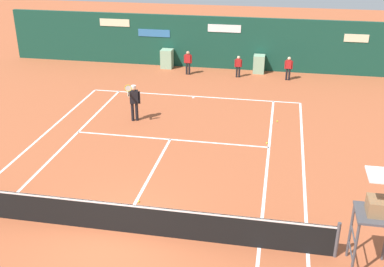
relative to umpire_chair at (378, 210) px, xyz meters
name	(u,v)px	position (x,y,z in m)	size (l,w,h in m)	color
ground_plane	(126,220)	(-6.77, 0.93, -1.79)	(80.00, 80.00, 0.01)	#B25633
tennis_net	(118,216)	(-6.77, 0.35, -1.28)	(12.10, 0.10, 1.07)	#4C4C51
sponsor_back_wall	(210,43)	(-6.77, 17.32, -0.30)	(25.00, 1.02, 3.07)	#144233
umpire_chair	(378,210)	(0.00, 0.00, 0.00)	(1.00, 1.00, 2.76)	#47474C
player_on_baseline	(134,100)	(-8.77, 8.40, -0.80)	(0.52, 0.82, 1.87)	black
ball_kid_left_post	(188,61)	(-7.80, 15.68, -1.00)	(0.46, 0.19, 1.38)	black
ball_kid_right_post	(238,65)	(-4.90, 15.68, -1.08)	(0.41, 0.19, 1.24)	black
ball_kid_centre_post	(289,67)	(-2.12, 15.68, -1.03)	(0.44, 0.19, 1.33)	black
tennis_ball_mid_court	(139,201)	(-6.68, 1.94, -1.76)	(0.07, 0.07, 0.07)	#CCE033
tennis_ball_by_sideline	(267,143)	(-2.87, 7.08, -1.76)	(0.07, 0.07, 0.07)	#CCE033
tennis_ball_near_service_line	(277,121)	(-2.52, 9.44, -1.76)	(0.07, 0.07, 0.07)	#CCE033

